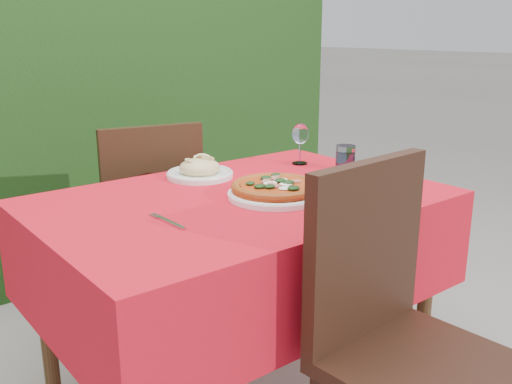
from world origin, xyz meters
TOP-DOWN VIEW (x-y plane):
  - hedge at (0.00, 1.55)m, footprint 3.20×0.55m
  - dining_table at (0.00, 0.00)m, footprint 1.26×0.86m
  - chair_near at (0.04, -0.60)m, footprint 0.45×0.45m
  - chair_far at (0.01, 0.66)m, footprint 0.48×0.48m
  - pizza_plate at (0.07, -0.08)m, footprint 0.31×0.31m
  - pasta_plate at (0.03, 0.28)m, footprint 0.24×0.24m
  - water_glass at (0.51, 0.03)m, footprint 0.07×0.07m
  - wine_glass at (0.45, 0.21)m, footprint 0.07×0.07m
  - fork at (-0.31, -0.09)m, footprint 0.03×0.18m

SIDE VIEW (x-z plane):
  - chair_far at x=0.01m, z-range 0.07..0.97m
  - chair_near at x=0.04m, z-range 0.07..1.01m
  - dining_table at x=0.00m, z-range 0.22..0.97m
  - fork at x=-0.31m, z-range 0.75..0.75m
  - pasta_plate at x=0.03m, z-range 0.74..0.81m
  - pizza_plate at x=0.07m, z-range 0.75..0.80m
  - water_glass at x=0.51m, z-range 0.74..0.84m
  - wine_glass at x=0.45m, z-range 0.78..0.94m
  - hedge at x=0.00m, z-range 0.03..1.81m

